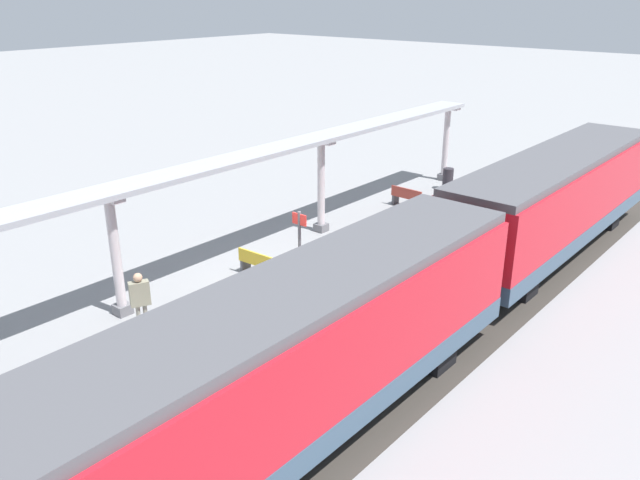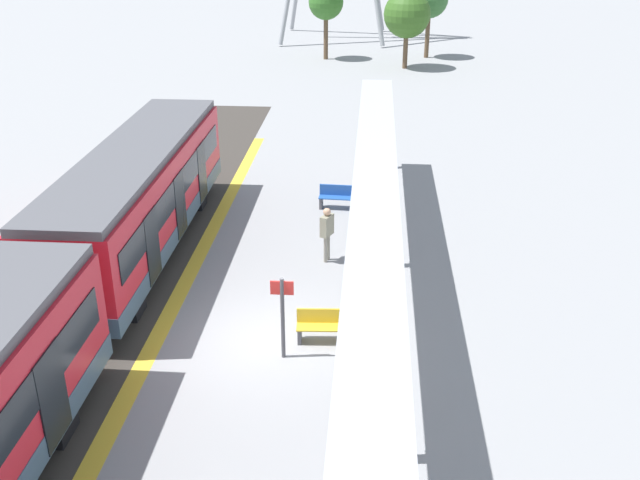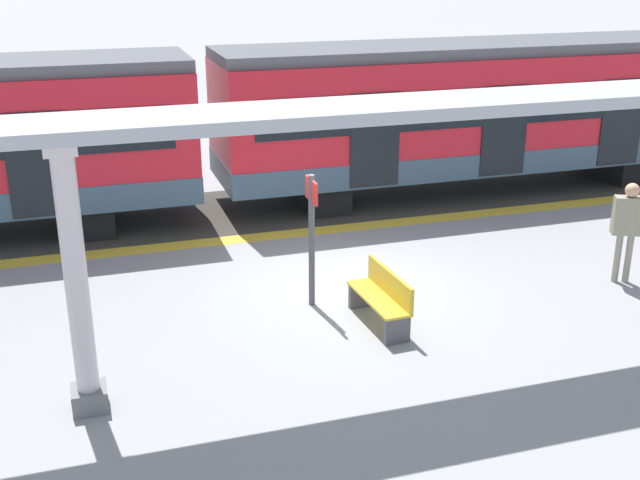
% 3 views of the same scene
% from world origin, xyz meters
% --- Properties ---
extents(ground_plane, '(176.00, 176.00, 0.00)m').
position_xyz_m(ground_plane, '(0.00, 0.00, 0.00)').
color(ground_plane, gray).
extents(tactile_edge_strip, '(0.46, 35.16, 0.01)m').
position_xyz_m(tactile_edge_strip, '(-2.88, 0.00, 0.00)').
color(tactile_edge_strip, gold).
rests_on(tactile_edge_strip, ground).
extents(trackbed, '(3.20, 47.16, 0.01)m').
position_xyz_m(trackbed, '(-4.71, 0.00, 0.00)').
color(trackbed, '#38332D').
rests_on(trackbed, ground).
extents(train_far_carriage, '(2.65, 12.29, 3.48)m').
position_xyz_m(train_far_carriage, '(-4.70, 4.90, 1.83)').
color(train_far_carriage, red).
rests_on(train_far_carriage, ground).
extents(canopy_pillar_second, '(1.10, 0.44, 3.53)m').
position_xyz_m(canopy_pillar_second, '(2.66, -4.34, 1.79)').
color(canopy_pillar_second, slate).
rests_on(canopy_pillar_second, ground).
extents(canopy_pillar_third, '(1.10, 0.44, 3.53)m').
position_xyz_m(canopy_pillar_third, '(2.66, 4.37, 1.79)').
color(canopy_pillar_third, slate).
rests_on(canopy_pillar_third, ground).
extents(canopy_pillar_fourth, '(1.10, 0.44, 3.53)m').
position_xyz_m(canopy_pillar_fourth, '(2.66, 13.66, 1.79)').
color(canopy_pillar_fourth, slate).
rests_on(canopy_pillar_fourth, ground).
extents(canopy_beam, '(1.20, 27.96, 0.16)m').
position_xyz_m(canopy_beam, '(2.66, 0.08, 3.61)').
color(canopy_beam, '#A8AAB2').
rests_on(canopy_beam, canopy_pillar_nearest).
extents(bench_mid_platform, '(1.52, 0.52, 0.86)m').
position_xyz_m(bench_mid_platform, '(1.40, 9.09, 0.44)').
color(bench_mid_platform, '#2455A5').
rests_on(bench_mid_platform, ground).
extents(bench_far_end, '(1.52, 0.52, 0.86)m').
position_xyz_m(bench_far_end, '(1.51, 0.09, 0.44)').
color(bench_far_end, gold).
rests_on(bench_far_end, ground).
extents(platform_info_sign, '(0.56, 0.10, 2.20)m').
position_xyz_m(platform_info_sign, '(0.51, -0.75, 1.33)').
color(platform_info_sign, '#4C4C51').
rests_on(platform_info_sign, ground).
extents(passenger_by_the_benches, '(0.43, 0.57, 1.79)m').
position_xyz_m(passenger_by_the_benches, '(1.23, 4.68, 1.12)').
color(passenger_by_the_benches, gray).
rests_on(passenger_by_the_benches, ground).
extents(tree_right_background, '(2.46, 2.46, 5.21)m').
position_xyz_m(tree_right_background, '(-1.02, 37.43, 3.93)').
color(tree_right_background, brown).
rests_on(tree_right_background, ground).
extents(tree_centre_background, '(3.12, 3.12, 5.13)m').
position_xyz_m(tree_centre_background, '(4.60, 34.60, 3.55)').
color(tree_centre_background, brown).
rests_on(tree_centre_background, ground).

